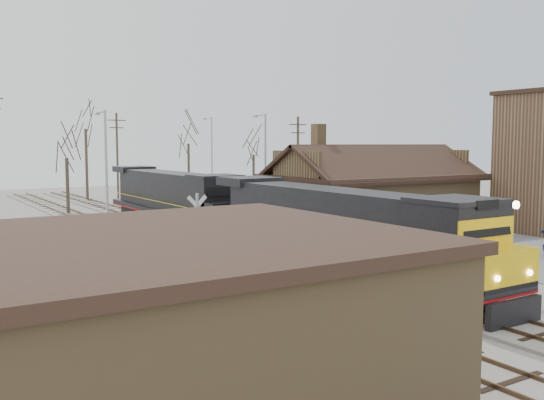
{
  "coord_description": "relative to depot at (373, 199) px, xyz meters",
  "views": [
    {
      "loc": [
        -18.31,
        -21.86,
        6.5
      ],
      "look_at": [
        1.18,
        9.0,
        3.08
      ],
      "focal_mm": 40.0,
      "sensor_mm": 36.0,
      "label": 1
    }
  ],
  "objects": [
    {
      "name": "ground",
      "position": [
        -11.99,
        -12.0,
        -2.41
      ],
      "size": [
        140.0,
        140.0,
        0.0
      ],
      "primitive_type": "plane",
      "color": "gray",
      "rests_on": "ground"
    },
    {
      "name": "road",
      "position": [
        -11.99,
        -12.0,
        -2.39
      ],
      "size": [
        60.0,
        9.0,
        0.03
      ],
      "primitive_type": "cube",
      "color": "slate",
      "rests_on": "ground"
    },
    {
      "name": "parking_lot",
      "position": [
        6.01,
        -8.0,
        -2.39
      ],
      "size": [
        22.0,
        26.0,
        0.03
      ],
      "primitive_type": "cube",
      "color": "slate",
      "rests_on": "ground"
    },
    {
      "name": "track_main",
      "position": [
        -11.99,
        3.0,
        -2.34
      ],
      "size": [
        3.4,
        90.0,
        0.24
      ],
      "color": "gray",
      "rests_on": "ground"
    },
    {
      "name": "track_siding",
      "position": [
        -16.49,
        3.0,
        -2.34
      ],
      "size": [
        3.4,
        90.0,
        0.24
      ],
      "color": "gray",
      "rests_on": "ground"
    },
    {
      "name": "depot",
      "position": [
        0.0,
        0.0,
        0.0
      ],
      "size": [
        15.2,
        9.31,
        7.9
      ],
      "color": "olive",
      "rests_on": "ground"
    },
    {
      "name": "commercial_building",
      "position": [
        -24.99,
        -20.0,
        -0.25
      ],
      "size": [
        12.4,
        10.4,
        4.3
      ],
      "color": "olive",
      "rests_on": "ground"
    },
    {
      "name": "locomotive_lead",
      "position": [
        -11.99,
        -11.4,
        -0.06
      ],
      "size": [
        3.0,
        20.12,
        4.47
      ],
      "color": "black",
      "rests_on": "ground"
    },
    {
      "name": "locomotive_trailing",
      "position": [
        -11.99,
        9.0,
        -0.06
      ],
      "size": [
        3.0,
        20.12,
        4.23
      ],
      "color": "black",
      "rests_on": "ground"
    },
    {
      "name": "crossbuck_near",
      "position": [
        -9.0,
        -17.4,
        -0.63
      ],
      "size": [
        1.07,
        0.28,
        3.74
      ],
      "rotation": [
        0.0,
        0.0,
        0.1
      ],
      "color": "#A5A8AD",
      "rests_on": "ground"
    },
    {
      "name": "crossbuck_far",
      "position": [
        -17.93,
        -7.56,
        -0.48
      ],
      "size": [
        1.18,
        0.31,
        4.12
      ],
      "rotation": [
        0.0,
        0.0,
        3.21
      ],
      "color": "#A5A8AD",
      "rests_on": "ground"
    },
    {
      "name": "streetlight_a",
      "position": [
        -18.24,
        5.83,
        2.46
      ],
      "size": [
        0.25,
        2.04,
        8.68
      ],
      "color": "#A5A8AD",
      "rests_on": "ground"
    },
    {
      "name": "streetlight_b",
      "position": [
        -4.01,
        8.92,
        2.61
      ],
      "size": [
        0.25,
        2.04,
        8.95
      ],
      "color": "#A5A8AD",
      "rests_on": "ground"
    },
    {
      "name": "streetlight_c",
      "position": [
        -0.74,
        25.29,
        2.81
      ],
      "size": [
        0.25,
        2.04,
        9.36
      ],
      "color": "#A5A8AD",
      "rests_on": "ground"
    },
    {
      "name": "utility_pole_b",
      "position": [
        -9.39,
        30.65,
        2.71
      ],
      "size": [
        2.0,
        0.24,
        9.79
      ],
      "color": "#382D23",
      "rests_on": "ground"
    },
    {
      "name": "utility_pole_c",
      "position": [
        3.79,
        15.33,
        2.38
      ],
      "size": [
        2.0,
        0.24,
        9.13
      ],
      "color": "#382D23",
      "rests_on": "ground"
    },
    {
      "name": "tree_b",
      "position": [
        -16.58,
        23.07,
        3.59
      ],
      "size": [
        3.44,
        3.44,
        8.44
      ],
      "color": "#382D23",
      "rests_on": "ground"
    },
    {
      "name": "tree_c",
      "position": [
        -11.41,
        35.47,
        7.07
      ],
      "size": [
        5.43,
        5.43,
        13.3
      ],
      "color": "#382D23",
      "rests_on": "ground"
    },
    {
      "name": "tree_d",
      "position": [
        -0.01,
        32.79,
        5.13
      ],
      "size": [
        4.32,
        4.32,
        10.58
      ],
      "color": "#382D23",
      "rests_on": "ground"
    },
    {
      "name": "tree_e",
      "position": [
        6.47,
        28.49,
        3.58
      ],
      "size": [
        3.44,
        3.44,
        8.42
      ],
      "color": "#382D23",
      "rests_on": "ground"
    }
  ]
}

